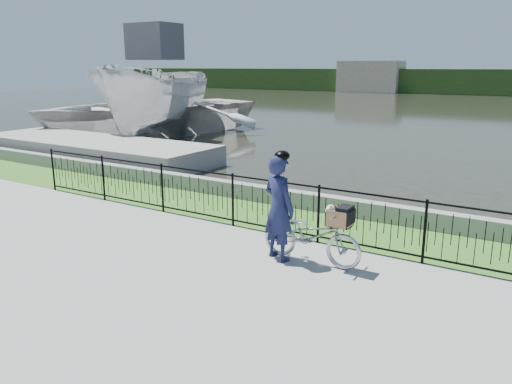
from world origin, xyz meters
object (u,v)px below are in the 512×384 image
Objects in this scene: dock at (93,149)px; cyclist at (279,207)px; boat_near at (157,99)px; boat_far at (146,110)px; bicycle_rig at (312,235)px.

cyclist is (10.76, -5.03, 0.61)m from dock.
dock is 5.14× the size of cyclist.
boat_far is at bearing 151.82° from boat_near.
boat_far is (-13.96, 11.18, 0.23)m from cyclist.
cyclist is 16.24m from boat_near.
boat_near is (-12.46, 10.37, 0.89)m from cyclist.
cyclist reaches higher than bicycle_rig.
boat_near is at bearing 141.91° from bicycle_rig.
bicycle_rig is at bearing 15.16° from cyclist.
boat_near is at bearing 107.63° from dock.
bicycle_rig reaches higher than dock.
cyclist is at bearing -38.69° from boat_far.
bicycle_rig is 0.14× the size of boat_far.
dock is 11.89m from cyclist.
cyclist is at bearing -164.84° from bicycle_rig.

